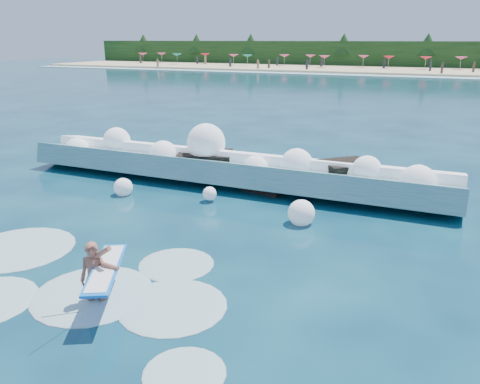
{
  "coord_description": "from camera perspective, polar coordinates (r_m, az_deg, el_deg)",
  "views": [
    {
      "loc": [
        6.53,
        -9.82,
        5.42
      ],
      "look_at": [
        1.5,
        2.0,
        1.2
      ],
      "focal_mm": 35.0,
      "sensor_mm": 36.0,
      "label": 1
    }
  ],
  "objects": [
    {
      "name": "ground",
      "position": [
        12.98,
        -9.67,
        -6.77
      ],
      "size": [
        200.0,
        200.0,
        0.0
      ],
      "primitive_type": "plane",
      "color": "#07293F",
      "rests_on": "ground"
    },
    {
      "name": "beach",
      "position": [
        88.21,
        19.37,
        13.8
      ],
      "size": [
        140.0,
        20.0,
        0.4
      ],
      "primitive_type": "cube",
      "color": "tan",
      "rests_on": "ground"
    },
    {
      "name": "wet_band",
      "position": [
        77.28,
        18.68,
        13.26
      ],
      "size": [
        140.0,
        5.0,
        0.08
      ],
      "primitive_type": "cube",
      "color": "silver",
      "rests_on": "ground"
    },
    {
      "name": "treeline",
      "position": [
        98.08,
        19.99,
        15.43
      ],
      "size": [
        140.0,
        4.0,
        5.0
      ],
      "primitive_type": "cube",
      "color": "black",
      "rests_on": "ground"
    },
    {
      "name": "breaking_wave",
      "position": [
        18.45,
        -1.48,
        2.76
      ],
      "size": [
        17.04,
        2.7,
        1.47
      ],
      "color": "teal",
      "rests_on": "ground"
    },
    {
      "name": "rock_cluster",
      "position": [
        18.37,
        3.02,
        2.3
      ],
      "size": [
        8.14,
        3.13,
        1.26
      ],
      "color": "black",
      "rests_on": "ground"
    },
    {
      "name": "surfer_with_board",
      "position": [
        10.51,
        -17.02,
        -9.87
      ],
      "size": [
        1.52,
        2.85,
        1.68
      ],
      "color": "#955945",
      "rests_on": "ground"
    },
    {
      "name": "wave_spray",
      "position": [
        18.29,
        -1.72,
        4.18
      ],
      "size": [
        15.23,
        4.73,
        2.27
      ],
      "color": "white",
      "rests_on": "ground"
    },
    {
      "name": "surf_foam",
      "position": [
        11.95,
        -19.73,
        -9.96
      ],
      "size": [
        8.83,
        5.25,
        0.15
      ],
      "color": "silver",
      "rests_on": "ground"
    },
    {
      "name": "beach_umbrellas",
      "position": [
        90.25,
        19.68,
        15.15
      ],
      "size": [
        112.54,
        6.44,
        0.5
      ],
      "color": "#CE3C72",
      "rests_on": "ground"
    },
    {
      "name": "beachgoers",
      "position": [
        84.13,
        21.18,
        14.07
      ],
      "size": [
        106.3,
        13.8,
        1.94
      ],
      "color": "#3F332D",
      "rests_on": "ground"
    }
  ]
}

